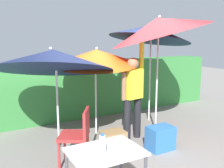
{
  "coord_description": "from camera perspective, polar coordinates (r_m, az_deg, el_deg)",
  "views": [
    {
      "loc": [
        -2.27,
        -3.83,
        1.94
      ],
      "look_at": [
        0.0,
        0.3,
        1.1
      ],
      "focal_mm": 40.48,
      "sensor_mm": 36.0,
      "label": 1
    }
  ],
  "objects": [
    {
      "name": "cooler_box",
      "position": [
        4.65,
        10.86,
        -11.89
      ],
      "size": [
        0.46,
        0.32,
        0.42
      ],
      "primitive_type": "cube",
      "color": "#2D6BB7",
      "rests_on": "ground_plane"
    },
    {
      "name": "person_vendor",
      "position": [
        4.85,
        4.69,
        -1.88
      ],
      "size": [
        0.56,
        0.29,
        1.88
      ],
      "color": "black",
      "rests_on": "ground_plane"
    },
    {
      "name": "umbrella_orange",
      "position": [
        4.48,
        -13.11,
        5.31
      ],
      "size": [
        2.15,
        2.1,
        2.09
      ],
      "color": "silver",
      "rests_on": "ground_plane"
    },
    {
      "name": "folding_table",
      "position": [
        2.91,
        -1.52,
        -16.34
      ],
      "size": [
        0.8,
        0.6,
        0.74
      ],
      "color": "#4C4C51",
      "rests_on": "ground_plane"
    },
    {
      "name": "bottle_water",
      "position": [
        2.71,
        -2.15,
        -13.65
      ],
      "size": [
        0.07,
        0.07,
        0.24
      ],
      "color": "silver",
      "rests_on": "folding_table"
    },
    {
      "name": "umbrella_navy",
      "position": [
        5.99,
        8.59,
        11.39
      ],
      "size": [
        1.93,
        1.9,
        2.44
      ],
      "color": "silver",
      "rests_on": "ground_plane"
    },
    {
      "name": "ground_plane",
      "position": [
        4.86,
        1.76,
        -13.44
      ],
      "size": [
        24.0,
        24.0,
        0.0
      ],
      "primitive_type": "plane",
      "color": "gray"
    },
    {
      "name": "hedge_row",
      "position": [
        6.44,
        -7.63,
        -1.11
      ],
      "size": [
        8.0,
        0.7,
        1.39
      ],
      "primitive_type": "cube",
      "color": "#38843D",
      "rests_on": "ground_plane"
    },
    {
      "name": "crate_cardboard",
      "position": [
        4.68,
        0.27,
        -12.38
      ],
      "size": [
        0.43,
        0.31,
        0.3
      ],
      "primitive_type": "cube",
      "color": "#9E7A4C",
      "rests_on": "ground_plane"
    },
    {
      "name": "umbrella_yellow",
      "position": [
        5.22,
        10.55,
        12.58
      ],
      "size": [
        2.12,
        2.06,
        2.72
      ],
      "color": "silver",
      "rests_on": "ground_plane"
    },
    {
      "name": "umbrella_rainbow",
      "position": [
        5.05,
        -3.61,
        6.1
      ],
      "size": [
        1.72,
        1.72,
        1.85
      ],
      "color": "silver",
      "rests_on": "ground_plane"
    },
    {
      "name": "chair_plastic",
      "position": [
        3.99,
        -7.64,
        -10.97
      ],
      "size": [
        0.6,
        0.6,
        0.89
      ],
      "color": "#B72D2D",
      "rests_on": "ground_plane"
    }
  ]
}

